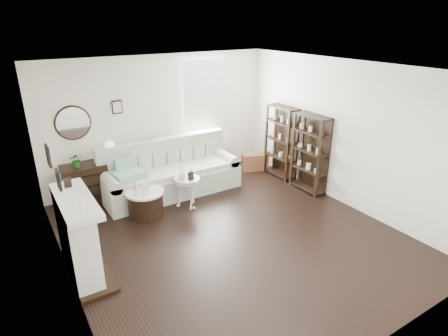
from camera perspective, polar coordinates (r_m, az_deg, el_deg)
room at (r=8.28m, az=-4.88°, el=9.50°), size 5.50×5.50×5.50m
fireplace at (r=5.60m, az=-21.29°, el=-10.08°), size 0.50×1.40×1.84m
shelf_unit_far at (r=8.43m, az=8.69°, el=3.96°), size 0.30×0.80×1.60m
shelf_unit_near at (r=7.81m, az=12.94°, el=2.17°), size 0.30×0.80×1.60m
sofa at (r=7.77m, az=-8.19°, el=-1.12°), size 2.77×0.96×1.08m
quilt at (r=7.26m, az=-14.36°, el=-1.01°), size 0.61×0.52×0.14m
suitcase at (r=8.85m, az=4.79°, el=0.89°), size 0.64×0.40×0.40m
dresser at (r=7.70m, az=-18.93°, el=-2.03°), size 1.18×0.51×0.79m
table_lamp at (r=7.57m, az=-16.95°, el=2.51°), size 0.30×0.30×0.37m
potted_plant at (r=7.42m, az=-21.54°, el=1.15°), size 0.30×0.27×0.28m
drum_table at (r=6.97m, az=-11.86°, el=-5.23°), size 0.69×0.69×0.48m
pedestal_table at (r=7.03m, az=-5.69°, el=-1.90°), size 0.49×0.49×0.59m
eiffel_drum at (r=6.89m, az=-11.62°, el=-2.49°), size 0.14×0.14×0.19m
bottle_drum at (r=6.69m, az=-13.25°, el=-2.95°), size 0.07×0.07×0.28m
card_frame_drum at (r=6.66m, az=-11.94°, el=-3.28°), size 0.17×0.10×0.21m
eiffel_ped at (r=7.04m, az=-5.15°, el=-0.56°), size 0.12×0.12×0.19m
flask_ped at (r=6.95m, az=-6.44°, el=-0.66°), size 0.14×0.14×0.25m
card_frame_ped at (r=6.89m, az=-5.09°, el=-1.25°), size 0.12×0.06×0.16m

